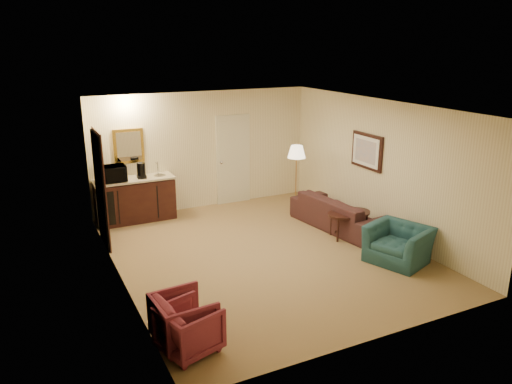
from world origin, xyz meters
The scene contains 12 objects.
ground centered at (0.00, 0.00, 0.00)m, with size 6.00×6.00×0.00m, color #936E4B.
room_walls centered at (-0.10, 0.77, 1.72)m, with size 5.02×6.01×2.61m.
wetbar_cabinet centered at (-1.65, 2.72, 0.46)m, with size 1.64×0.58×0.92m, color #321710.
sofa centered at (1.95, 0.48, 0.43)m, with size 2.19×0.64×0.86m, color black.
teal_armchair centered at (1.90, -1.30, 0.43)m, with size 0.98×0.63×0.85m, color #224E55.
rose_chair_near centered at (-2.15, -2.00, 0.36)m, with size 0.69×0.65×0.71m, color maroon.
rose_chair_far centered at (-2.15, -2.20, 0.33)m, with size 0.65×0.61×0.67m, color maroon.
coffee_table centered at (1.80, -0.02, 0.25)m, with size 0.88×0.60×0.51m, color black.
floor_lamp centered at (1.70, 1.81, 0.74)m, with size 0.39×0.39×1.48m, color #C58C41.
waste_bin centered at (-1.00, 2.65, 0.16)m, with size 0.25×0.25×0.32m, color black.
microwave centered at (-2.10, 2.67, 1.12)m, with size 0.58×0.32×0.39m, color black.
coffee_maker centered at (-1.50, 2.66, 1.08)m, with size 0.17×0.17×0.33m, color black.
Camera 1 is at (-3.75, -7.29, 3.64)m, focal length 35.00 mm.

